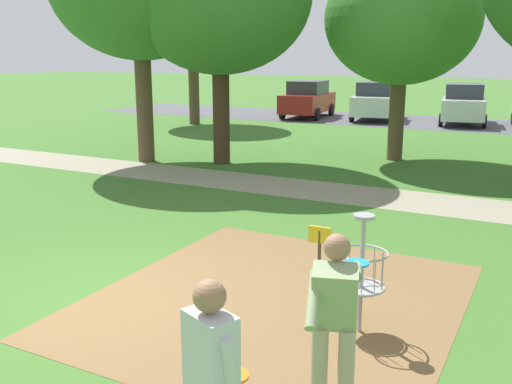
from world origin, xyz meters
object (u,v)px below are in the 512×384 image
disc_golf_basket (357,268)px  parked_car_leftmost (308,99)px  player_throwing (335,320)px  parked_car_center_left (375,101)px  tree_mid_left (402,19)px  tree_mid_center (192,17)px  frisbee_near_basket (362,288)px  parked_car_center_right (464,104)px

disc_golf_basket → parked_car_leftmost: (-9.60, 21.50, 0.17)m
player_throwing → parked_car_center_left: (-6.64, 23.79, -0.06)m
disc_golf_basket → parked_car_center_left: size_ratio=0.31×
tree_mid_left → parked_car_center_left: (-3.76, 10.64, -3.19)m
tree_mid_center → frisbee_near_basket: bearing=-49.8°
frisbee_near_basket → parked_car_leftmost: 22.34m
player_throwing → parked_car_center_left: bearing=105.6°
player_throwing → parked_car_leftmost: size_ratio=0.39×
tree_mid_center → tree_mid_left: bearing=-25.2°
disc_golf_basket → parked_car_center_right: parked_car_center_right is taller
player_throwing → tree_mid_left: 13.82m
tree_mid_center → disc_golf_basket: bearing=-51.3°
tree_mid_left → parked_car_leftmost: size_ratio=1.39×
frisbee_near_basket → parked_car_leftmost: bearing=114.6°
disc_golf_basket → parked_car_leftmost: parked_car_leftmost is taller
frisbee_near_basket → parked_car_leftmost: parked_car_leftmost is taller
parked_car_center_left → parked_car_leftmost: bearing=-171.9°
disc_golf_basket → parked_car_leftmost: bearing=114.1°
disc_golf_basket → player_throwing: bearing=-77.8°
disc_golf_basket → player_throwing: 1.87m
player_throwing → parked_car_center_right: size_ratio=0.39×
parked_car_leftmost → parked_car_center_right: bearing=3.9°
parked_car_center_right → parked_car_center_left: bearing=-179.5°
tree_mid_left → frisbee_near_basket: bearing=-77.8°
disc_golf_basket → parked_car_center_right: size_ratio=0.31×
frisbee_near_basket → tree_mid_center: bearing=130.2°
disc_golf_basket → parked_car_center_right: bearing=95.5°
frisbee_near_basket → tree_mid_left: tree_mid_left is taller
frisbee_near_basket → tree_mid_center: (-12.77, 15.11, 4.73)m
player_throwing → disc_golf_basket: bearing=102.2°
tree_mid_left → tree_mid_center: bearing=154.8°
disc_golf_basket → parked_car_leftmost: 23.55m
player_throwing → tree_mid_left: size_ratio=0.28×
parked_car_center_right → parked_car_leftmost: bearing=-176.1°
parked_car_center_right → disc_golf_basket: bearing=-84.5°
disc_golf_basket → tree_mid_center: (-13.06, 16.32, 3.99)m
disc_golf_basket → parked_car_center_left: 22.85m
player_throwing → frisbee_near_basket: bearing=102.8°
parked_car_center_left → tree_mid_left: bearing=-70.5°
tree_mid_left → tree_mid_center: 11.71m
frisbee_near_basket → parked_car_center_right: (-1.81, 20.80, 0.91)m
disc_golf_basket → tree_mid_center: bearing=128.7°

